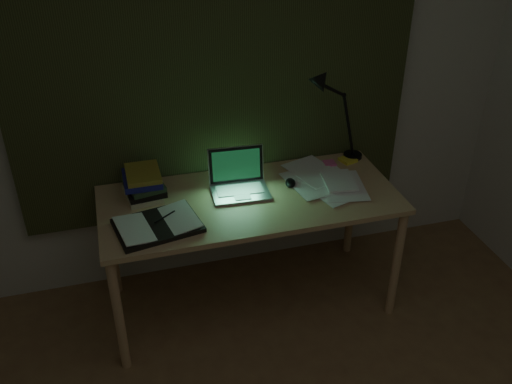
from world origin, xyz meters
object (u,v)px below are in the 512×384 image
(book_stack, at_px, (143,183))
(loose_papers, at_px, (328,181))
(desk, at_px, (250,252))
(laptop, at_px, (240,176))
(open_textbook, at_px, (158,225))
(desk_lamp, at_px, (357,111))

(book_stack, distance_m, loose_papers, 0.99)
(desk, distance_m, laptop, 0.47)
(open_textbook, height_order, book_stack, book_stack)
(desk_lamp, bearing_deg, desk, -159.75)
(desk, xyz_separation_m, desk_lamp, (0.71, 0.27, 0.65))
(open_textbook, height_order, desk_lamp, desk_lamp)
(loose_papers, bearing_deg, laptop, 177.57)
(laptop, height_order, desk_lamp, desk_lamp)
(desk, xyz_separation_m, laptop, (-0.04, 0.05, 0.47))
(laptop, height_order, book_stack, laptop)
(desk, bearing_deg, open_textbook, -163.85)
(loose_papers, bearing_deg, open_textbook, -169.61)
(desk_lamp, bearing_deg, open_textbook, -161.83)
(open_textbook, xyz_separation_m, book_stack, (-0.03, 0.31, 0.06))
(open_textbook, relative_size, desk_lamp, 0.67)
(laptop, distance_m, open_textbook, 0.51)
(loose_papers, height_order, desk_lamp, desk_lamp)
(laptop, height_order, open_textbook, laptop)
(desk, xyz_separation_m, loose_papers, (0.45, 0.03, 0.37))
(desk_lamp, bearing_deg, loose_papers, -137.06)
(desk, relative_size, open_textbook, 3.97)
(book_stack, bearing_deg, open_textbook, -84.47)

